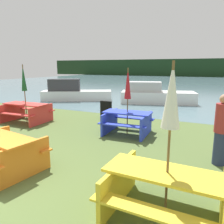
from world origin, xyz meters
The scene contains 13 objects.
water centered at (0.00, 32.31, 0.00)m, with size 60.00×50.00×0.00m.
far_treeline centered at (0.00, 52.31, 2.00)m, with size 80.00×1.60×4.00m.
picnic_table_yellow centered at (3.44, 1.02, 0.46)m, with size 1.88×1.42×0.76m.
picnic_table_orange centered at (-0.20, 1.03, 0.48)m, with size 1.99×1.63×0.79m.
picnic_table_red centered at (-3.09, 4.48, 0.47)m, with size 1.91×1.46×0.78m.
picnic_table_blue centered at (1.32, 4.78, 0.46)m, with size 1.67×1.46×0.77m.
umbrella_darkgreen centered at (-3.09, 4.48, 1.79)m, with size 0.21×0.21×2.36m.
umbrella_white centered at (3.44, 1.02, 1.86)m, with size 0.26×0.26×2.36m.
umbrella_crimson centered at (1.32, 4.78, 1.70)m, with size 0.23×0.23×2.24m.
boat centered at (0.53, 11.55, 0.50)m, with size 4.80×2.81×1.33m.
boat_second centered at (-4.79, 10.26, 0.53)m, with size 4.70×3.22×1.45m.
person centered at (4.17, 3.45, 0.84)m, with size 0.34×0.34×1.68m.
signboard centered at (-0.44, 6.61, 0.38)m, with size 0.55×0.08×0.75m.
Camera 1 is at (3.98, -2.00, 2.28)m, focal length 35.00 mm.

